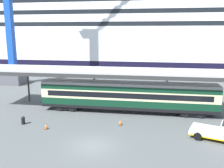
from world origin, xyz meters
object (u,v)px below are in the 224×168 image
object	(u,v)px
train_carriage	(128,95)
service_truck	(223,132)
traffic_cone_near	(46,126)
quay_bollard	(23,120)
traffic_cone_mid	(120,122)
cruise_ship	(197,19)

from	to	relation	value
train_carriage	service_truck	distance (m)	12.86
train_carriage	traffic_cone_near	xyz separation A→B (m)	(-8.40, -7.50, -1.99)
service_truck	quay_bollard	bearing A→B (deg)	177.09
train_carriage	service_truck	bearing A→B (deg)	-36.75
train_carriage	traffic_cone_mid	bearing A→B (deg)	-93.84
service_truck	traffic_cone_mid	distance (m)	10.93
quay_bollard	traffic_cone_near	bearing A→B (deg)	-16.25
traffic_cone_mid	quay_bollard	size ratio (longest dim) A/B	0.74
cruise_ship	service_truck	world-z (taller)	cruise_ship
cruise_ship	traffic_cone_mid	world-z (taller)	cruise_ship
quay_bollard	train_carriage	bearing A→B (deg)	29.21
traffic_cone_near	traffic_cone_mid	xyz separation A→B (m)	(8.06, 2.47, 0.03)
service_truck	quay_bollard	size ratio (longest dim) A/B	5.81
traffic_cone_mid	quay_bollard	bearing A→B (deg)	-172.42
cruise_ship	service_truck	distance (m)	52.25
cruise_ship	train_carriage	world-z (taller)	cruise_ship
traffic_cone_near	service_truck	bearing A→B (deg)	-0.46
traffic_cone_near	quay_bollard	xyz separation A→B (m)	(-3.30, 0.96, 0.20)
train_carriage	traffic_cone_mid	size ratio (longest dim) A/B	33.05
service_truck	quay_bollard	distance (m)	21.99
traffic_cone_near	traffic_cone_mid	size ratio (longest dim) A/B	0.91
service_truck	traffic_cone_near	xyz separation A→B (m)	(-18.65, 0.15, -0.67)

